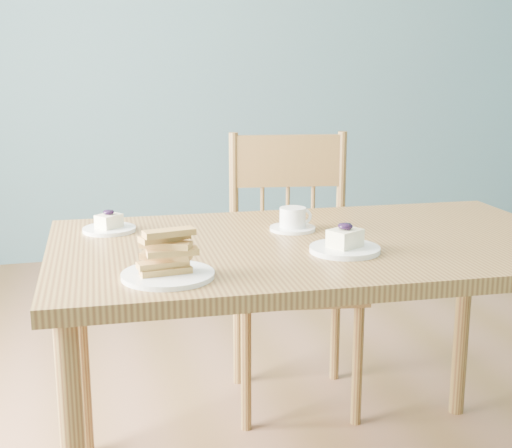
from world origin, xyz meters
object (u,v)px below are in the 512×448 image
(dining_chair, at_px, (293,269))
(biscotti_plate, at_px, (168,261))
(cheesecake_plate_far, at_px, (109,226))
(dining_table, at_px, (315,267))
(cheesecake_plate_near, at_px, (345,245))
(coffee_cup, at_px, (293,221))

(dining_chair, relative_size, biscotti_plate, 4.65)
(cheesecake_plate_far, distance_m, biscotti_plate, 0.49)
(dining_table, height_order, cheesecake_plate_near, cheesecake_plate_near)
(coffee_cup, relative_size, biscotti_plate, 0.62)
(dining_chair, height_order, coffee_cup, dining_chair)
(coffee_cup, bearing_deg, dining_table, -83.12)
(cheesecake_plate_near, bearing_deg, dining_table, 103.60)
(dining_table, relative_size, dining_chair, 1.49)
(cheesecake_plate_far, bearing_deg, dining_table, -25.34)
(dining_chair, xyz_separation_m, cheesecake_plate_far, (-0.67, -0.34, 0.28))
(dining_table, xyz_separation_m, dining_chair, (0.13, 0.59, -0.19))
(biscotti_plate, bearing_deg, dining_table, 27.50)
(dining_table, distance_m, cheesecake_plate_far, 0.60)
(cheesecake_plate_near, distance_m, biscotti_plate, 0.48)
(cheesecake_plate_near, height_order, biscotti_plate, biscotti_plate)
(dining_table, distance_m, cheesecake_plate_near, 0.16)
(cheesecake_plate_far, height_order, biscotti_plate, biscotti_plate)
(cheesecake_plate_near, relative_size, cheesecake_plate_far, 1.20)
(cheesecake_plate_near, xyz_separation_m, cheesecake_plate_far, (-0.57, 0.38, -0.00))
(dining_table, distance_m, biscotti_plate, 0.51)
(dining_chair, distance_m, biscotti_plate, 1.04)
(dining_table, bearing_deg, cheesecake_plate_far, 157.23)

